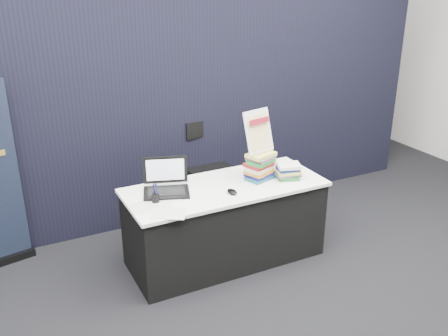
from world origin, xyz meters
The scene contains 14 objects.
floor centered at (0.00, 0.00, 0.00)m, with size 8.00×8.00×0.00m, color black.
wall_back centered at (0.00, 4.00, 1.75)m, with size 8.00×0.02×3.50m, color beige.
drape_partition centered at (0.00, 1.60, 1.20)m, with size 6.00×0.08×2.40m, color black.
display_table centered at (0.00, 0.55, 0.38)m, with size 1.80×0.75×0.75m.
laptop centered at (-0.53, 0.68, 0.82)m, with size 0.46×0.43×0.29m.
mouse centered at (-0.02, 0.37, 0.77)m, with size 0.07×0.12×0.04m, color black.
brochure_left centered at (-0.73, 0.47, 0.75)m, with size 0.32×0.23×0.00m, color silver.
brochure_mid centered at (-0.65, 0.26, 0.75)m, with size 0.27×0.19×0.00m, color silver.
brochure_right centered at (-0.59, 0.52, 0.75)m, with size 0.27×0.19×0.00m, color silver.
pen_cup centered at (-0.67, 0.51, 0.79)m, with size 0.06×0.06×0.08m, color black.
book_stack_tall centered at (0.35, 0.55, 0.88)m, with size 0.28×0.25×0.26m.
book_stack_short centered at (0.58, 0.44, 0.82)m, with size 0.24×0.20×0.15m.
info_sign centered at (0.35, 0.58, 1.20)m, with size 0.31×0.18×0.40m.
stacking_chair centered at (0.28, 1.39, 0.59)m, with size 0.53×0.54×1.05m.
Camera 1 is at (-1.85, -3.08, 2.55)m, focal length 40.00 mm.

